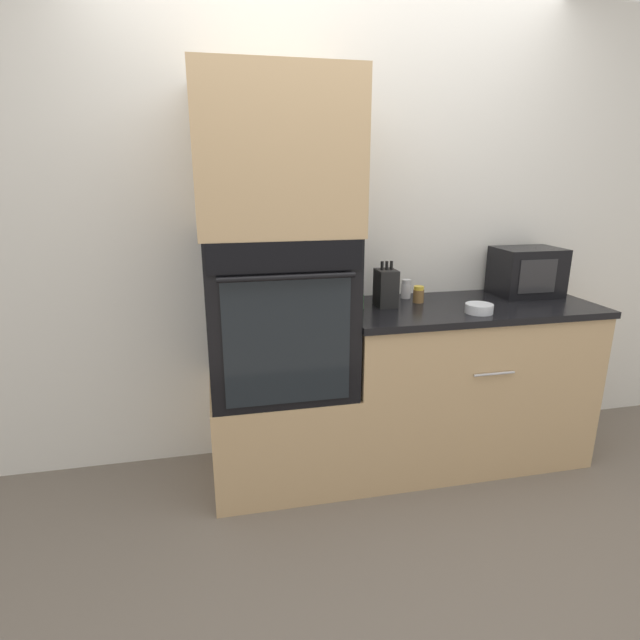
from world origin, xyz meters
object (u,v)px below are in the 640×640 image
(condiment_jar_mid, at_px, (358,300))
(condiment_jar_far, at_px, (406,289))
(wall_oven, at_px, (279,313))
(knife_block, at_px, (386,288))
(bowl, at_px, (479,308))
(microwave, at_px, (527,272))
(condiment_jar_near, at_px, (418,294))

(condiment_jar_mid, distance_m, condiment_jar_far, 0.37)
(wall_oven, bearing_deg, knife_block, 6.03)
(bowl, bearing_deg, wall_oven, 170.34)
(condiment_jar_mid, bearing_deg, bowl, -20.19)
(knife_block, height_order, condiment_jar_far, knife_block)
(microwave, height_order, condiment_jar_far, microwave)
(condiment_jar_far, bearing_deg, microwave, -6.04)
(wall_oven, relative_size, condiment_jar_far, 7.35)
(wall_oven, height_order, condiment_jar_far, wall_oven)
(wall_oven, distance_m, condiment_jar_mid, 0.43)
(microwave, xyz_separation_m, knife_block, (-0.88, -0.07, -0.04))
(bowl, distance_m, condiment_jar_near, 0.34)
(knife_block, bearing_deg, condiment_jar_mid, -172.49)
(knife_block, relative_size, condiment_jar_near, 2.66)
(knife_block, distance_m, bowl, 0.48)
(wall_oven, xyz_separation_m, microwave, (1.46, 0.13, 0.12))
(microwave, xyz_separation_m, condiment_jar_far, (-0.70, 0.07, -0.09))
(wall_oven, height_order, condiment_jar_near, wall_oven)
(condiment_jar_near, height_order, condiment_jar_far, condiment_jar_far)
(condiment_jar_far, bearing_deg, wall_oven, -164.63)
(wall_oven, relative_size, knife_block, 3.25)
(knife_block, bearing_deg, microwave, 4.66)
(condiment_jar_near, bearing_deg, bowl, -51.26)
(bowl, bearing_deg, condiment_jar_mid, 159.81)
(wall_oven, xyz_separation_m, bowl, (1.00, -0.17, 0.01))
(bowl, relative_size, condiment_jar_mid, 1.46)
(bowl, height_order, condiment_jar_mid, condiment_jar_mid)
(knife_block, xyz_separation_m, condiment_jar_far, (0.17, 0.15, -0.05))
(condiment_jar_mid, xyz_separation_m, condiment_jar_far, (0.33, 0.17, 0.01))
(knife_block, bearing_deg, bowl, -28.96)
(microwave, distance_m, condiment_jar_near, 0.68)
(bowl, relative_size, condiment_jar_far, 1.31)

